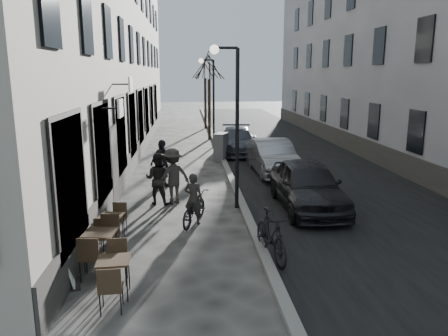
{
  "coord_description": "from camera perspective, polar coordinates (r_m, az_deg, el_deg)",
  "views": [
    {
      "loc": [
        -1.55,
        -7.44,
        4.25
      ],
      "look_at": [
        -0.6,
        3.8,
        1.8
      ],
      "focal_mm": 35.0,
      "sensor_mm": 36.0,
      "label": 1
    }
  ],
  "objects": [
    {
      "name": "streetlamp_far",
      "position": [
        25.5,
        -1.76,
        9.8
      ],
      "size": [
        0.9,
        0.28,
        5.09
      ],
      "color": "black",
      "rests_on": "ground"
    },
    {
      "name": "building_right",
      "position": [
        26.63,
        20.99,
        19.58
      ],
      "size": [
        4.0,
        35.0,
        16.0
      ],
      "primitive_type": "cube",
      "color": "slate",
      "rests_on": "ground"
    },
    {
      "name": "pedestrian_near",
      "position": [
        14.52,
        -8.65,
        -1.38
      ],
      "size": [
        0.98,
        0.85,
        1.73
      ],
      "primitive_type": "imported",
      "rotation": [
        0.0,
        0.0,
        2.88
      ],
      "color": "black",
      "rests_on": "ground"
    },
    {
      "name": "bistro_set_b",
      "position": [
        10.24,
        -15.83,
        -9.71
      ],
      "size": [
        0.74,
        1.68,
        0.97
      ],
      "rotation": [
        0.0,
        0.0,
        -0.12
      ],
      "color": "#2E2014",
      "rests_on": "ground"
    },
    {
      "name": "sign_board",
      "position": [
        9.62,
        -19.68,
        -11.97
      ],
      "size": [
        0.49,
        0.66,
        1.04
      ],
      "rotation": [
        0.0,
        0.0,
        0.25
      ],
      "color": "black",
      "rests_on": "ground"
    },
    {
      "name": "car_mid",
      "position": [
        18.88,
        6.36,
        1.44
      ],
      "size": [
        1.76,
        4.52,
        1.47
      ],
      "primitive_type": "imported",
      "rotation": [
        0.0,
        0.0,
        0.05
      ],
      "color": "gray",
      "rests_on": "ground"
    },
    {
      "name": "car_far",
      "position": [
        23.71,
        1.73,
        3.6
      ],
      "size": [
        2.32,
        4.89,
        1.38
      ],
      "primitive_type": "imported",
      "rotation": [
        0.0,
        0.0,
        -0.08
      ],
      "color": "#3D3F48",
      "rests_on": "ground"
    },
    {
      "name": "ground",
      "position": [
        8.71,
        6.31,
        -17.04
      ],
      "size": [
        120.0,
        120.0,
        0.0
      ],
      "primitive_type": "plane",
      "color": "#322F2D",
      "rests_on": "ground"
    },
    {
      "name": "kerb",
      "position": [
        23.88,
        -0.56,
        2.14
      ],
      "size": [
        0.25,
        60.0,
        0.12
      ],
      "primitive_type": "cube",
      "color": "slate",
      "rests_on": "ground"
    },
    {
      "name": "car_near",
      "position": [
        14.14,
        10.83,
        -2.19
      ],
      "size": [
        1.85,
        4.56,
        1.55
      ],
      "primitive_type": "imported",
      "rotation": [
        0.0,
        0.0,
        -0.0
      ],
      "color": "black",
      "rests_on": "ground"
    },
    {
      "name": "tree_near",
      "position": [
        28.48,
        -1.97,
        13.07
      ],
      "size": [
        2.4,
        2.4,
        5.7
      ],
      "color": "black",
      "rests_on": "ground"
    },
    {
      "name": "utility_cabinet",
      "position": [
        21.6,
        -0.39,
        2.76
      ],
      "size": [
        0.81,
        1.04,
        1.38
      ],
      "primitive_type": "cube",
      "rotation": [
        0.0,
        0.0,
        -0.39
      ],
      "color": "#5B5B5D",
      "rests_on": "ground"
    },
    {
      "name": "bistro_set_a",
      "position": [
        8.92,
        -14.17,
        -13.26
      ],
      "size": [
        0.66,
        1.54,
        0.9
      ],
      "rotation": [
        0.0,
        0.0,
        0.06
      ],
      "color": "#2E2014",
      "rests_on": "ground"
    },
    {
      "name": "bicycle",
      "position": [
        12.61,
        -3.98,
        -5.27
      ],
      "size": [
        1.18,
        1.85,
        0.92
      ],
      "primitive_type": "imported",
      "rotation": [
        0.0,
        0.0,
        2.78
      ],
      "color": "black",
      "rests_on": "ground"
    },
    {
      "name": "road",
      "position": [
        24.43,
        8.01,
        2.12
      ],
      "size": [
        7.3,
        60.0,
        0.0
      ],
      "primitive_type": "cube",
      "color": "black",
      "rests_on": "ground"
    },
    {
      "name": "pedestrian_mid",
      "position": [
        14.52,
        -6.68,
        -1.04
      ],
      "size": [
        1.39,
        1.15,
        1.86
      ],
      "primitive_type": "imported",
      "rotation": [
        0.0,
        0.0,
        3.6
      ],
      "color": "#2D2B27",
      "rests_on": "ground"
    },
    {
      "name": "tree_far",
      "position": [
        34.48,
        -2.49,
        12.93
      ],
      "size": [
        2.4,
        2.4,
        5.7
      ],
      "color": "black",
      "rests_on": "ground"
    },
    {
      "name": "streetlamp_near",
      "position": [
        13.56,
        1.02,
        7.64
      ],
      "size": [
        0.9,
        0.28,
        5.09
      ],
      "color": "black",
      "rests_on": "ground"
    },
    {
      "name": "bistro_set_c",
      "position": [
        11.67,
        -14.46,
        -7.26
      ],
      "size": [
        0.67,
        1.46,
        0.84
      ],
      "rotation": [
        0.0,
        0.0,
        -0.17
      ],
      "color": "#2E2014",
      "rests_on": "ground"
    },
    {
      "name": "cyclist_rider",
      "position": [
        12.53,
        -4.0,
        -4.0
      ],
      "size": [
        0.64,
        0.53,
        1.5
      ],
      "primitive_type": "imported",
      "rotation": [
        0.0,
        0.0,
        2.78
      ],
      "color": "#2A2724",
      "rests_on": "ground"
    },
    {
      "name": "pedestrian_far",
      "position": [
        16.7,
        -8.11,
        0.59
      ],
      "size": [
        1.08,
        1.05,
        1.82
      ],
      "primitive_type": "imported",
      "rotation": [
        0.0,
        0.0,
        0.75
      ],
      "color": "black",
      "rests_on": "ground"
    },
    {
      "name": "moped",
      "position": [
        10.31,
        6.17,
        -8.71
      ],
      "size": [
        0.85,
        1.98,
        1.15
      ],
      "primitive_type": "imported",
      "rotation": [
        0.0,
        0.0,
        0.17
      ],
      "color": "black",
      "rests_on": "ground"
    }
  ]
}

